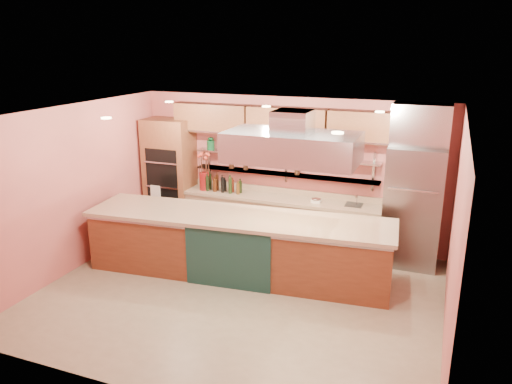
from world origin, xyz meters
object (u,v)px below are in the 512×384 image
at_px(kitchen_scale, 316,200).
at_px(green_canister, 249,148).
at_px(island, 238,245).
at_px(copper_kettle, 233,147).
at_px(refrigerator, 413,207).
at_px(flower_vase, 204,181).

height_order(kitchen_scale, green_canister, green_canister).
xyz_separation_m(island, copper_kettle, (-0.83, 1.70, 1.27)).
bearing_deg(refrigerator, kitchen_scale, 179.66).
distance_m(island, flower_vase, 2.10).
bearing_deg(kitchen_scale, island, -104.91).
relative_size(flower_vase, kitchen_scale, 2.06).
relative_size(kitchen_scale, copper_kettle, 0.89).
distance_m(refrigerator, kitchen_scale, 1.71).
xyz_separation_m(flower_vase, green_canister, (0.88, 0.22, 0.70)).
bearing_deg(kitchen_scale, refrigerator, 16.86).
bearing_deg(kitchen_scale, copper_kettle, -169.93).
distance_m(refrigerator, green_canister, 3.22).
xyz_separation_m(refrigerator, flower_vase, (-4.00, 0.01, 0.06)).
height_order(refrigerator, kitchen_scale, refrigerator).
bearing_deg(flower_vase, kitchen_scale, 0.00).
bearing_deg(flower_vase, copper_kettle, 22.34).
bearing_deg(copper_kettle, island, -64.03).
xyz_separation_m(flower_vase, kitchen_scale, (2.30, 0.00, -0.13)).
bearing_deg(island, refrigerator, 24.11).
distance_m(refrigerator, flower_vase, 4.00).
height_order(flower_vase, kitchen_scale, flower_vase).
relative_size(island, kitchen_scale, 29.06).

